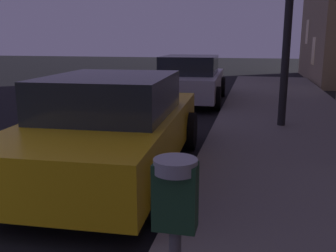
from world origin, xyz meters
name	(u,v)px	position (x,y,z in m)	size (l,w,h in m)	color
parking_meter	(175,225)	(4.50, 0.43, 1.12)	(0.19, 0.19, 1.27)	#59595B
car_yellow_cab	(113,126)	(2.85, 3.96, 0.70)	(2.26, 4.54, 1.43)	gold
car_silver	(190,79)	(2.85, 10.58, 0.71)	(2.18, 4.40, 1.43)	#B7B7BF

